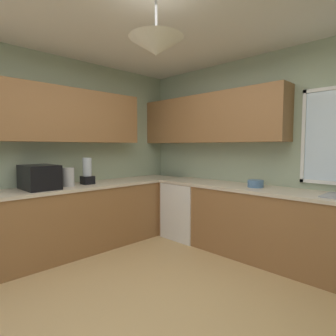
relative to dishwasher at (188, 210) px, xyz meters
The scene contains 9 objects.
ground_plane 2.02m from the dishwasher, 56.42° to the right, with size 9.09×9.09×0.00m, color tan.
room_shell 1.89m from the dishwasher, 57.34° to the right, with size 4.25×4.10×2.66m.
counter_run_left 1.78m from the dishwasher, 111.81° to the right, with size 0.65×3.71×0.88m.
counter_run_back 1.31m from the dishwasher, ahead, with size 3.34×0.65×0.88m.
dishwasher is the anchor object (origin of this frame).
microwave 2.14m from the dishwasher, 108.74° to the right, with size 0.48×0.36×0.29m, color black.
kettle 1.81m from the dishwasher, 111.89° to the right, with size 0.15×0.15×0.24m, color #B7B7BC.
bowl 1.20m from the dishwasher, ahead, with size 0.19×0.19×0.09m, color #4C7099.
blender_appliance 1.60m from the dishwasher, 116.64° to the right, with size 0.15×0.15×0.36m.
Camera 1 is at (1.69, -1.54, 1.39)m, focal length 29.83 mm.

